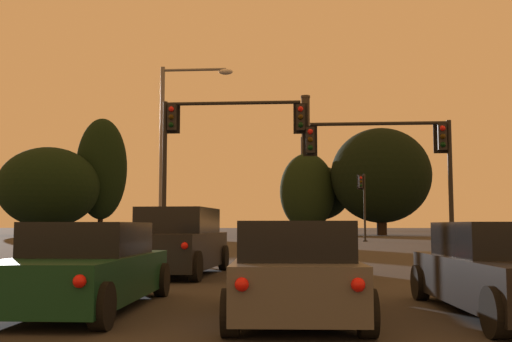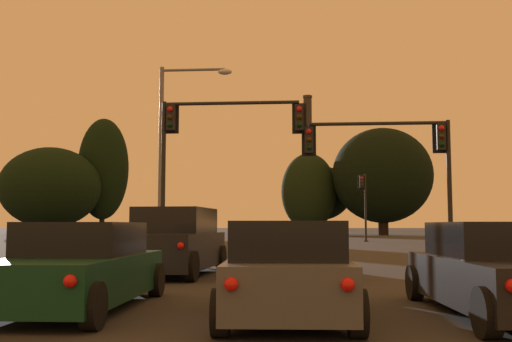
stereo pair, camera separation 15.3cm
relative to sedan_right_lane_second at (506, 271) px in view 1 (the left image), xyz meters
name	(u,v)px [view 1 (the left image)]	position (x,y,z in m)	size (l,w,h in m)	color
sedan_right_lane_second	(506,271)	(0.00, 0.00, 0.00)	(2.18, 4.77, 1.43)	black
suv_left_lane_front	(178,242)	(-6.56, 6.94, 0.23)	(2.32, 4.98, 1.86)	black
hatchback_center_lane_second	(294,273)	(-3.26, -0.56, 0.00)	(2.06, 4.17, 1.44)	#4C4F54
sedan_center_lane_front	(295,251)	(-3.32, 7.15, 0.00)	(2.10, 4.75, 1.43)	#232328
sedan_left_lane_second	(86,268)	(-6.70, 0.12, 0.00)	(2.10, 4.75, 1.43)	#0F3823
traffic_light_far_right	(363,197)	(2.07, 41.45, 3.08)	(0.78, 0.50, 5.71)	black
traffic_light_overhead_right	(399,153)	(0.73, 14.30, 3.57)	(5.96, 0.50, 5.52)	black
traffic_light_overhead_left	(211,137)	(-6.76, 14.21, 4.26)	(6.01, 0.50, 6.42)	black
street_lamp	(173,139)	(-8.85, 16.64, 4.58)	(3.30, 0.36, 8.53)	slate
smokestack	(306,177)	(-1.61, 166.27, 14.94)	(5.52, 5.52, 39.79)	#2B2722
treeline_far_left	(101,169)	(-31.54, 73.50, 8.73)	(7.23, 6.50, 16.66)	black
treeline_center_left	(317,193)	(-0.73, 78.60, 5.41)	(9.62, 8.66, 10.12)	black
treeline_far_right	(48,187)	(-37.38, 69.18, 5.83)	(13.73, 12.36, 11.98)	black
treeline_left_mid	(381,175)	(7.76, 72.82, 7.48)	(13.60, 12.24, 14.65)	black
treeline_center_right	(307,192)	(-2.26, 74.29, 5.40)	(7.67, 6.91, 11.44)	black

